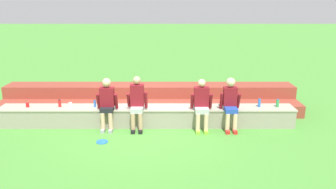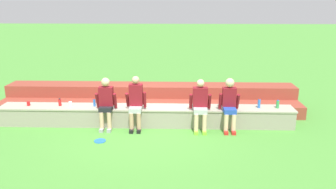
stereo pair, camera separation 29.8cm
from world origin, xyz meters
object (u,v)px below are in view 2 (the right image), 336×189
(water_bottle_near_right, at_px, (259,103))
(water_bottle_near_left, at_px, (60,102))
(person_right_of_center, at_px, (229,103))
(plastic_cup_middle, at_px, (70,104))
(plastic_cup_left_end, at_px, (28,104))
(water_bottle_center_gap, at_px, (278,104))
(person_center, at_px, (200,104))
(water_bottle_mid_right, at_px, (94,103))
(frisbee, at_px, (100,141))
(person_left_of_center, at_px, (136,102))
(person_far_left, at_px, (106,102))

(water_bottle_near_right, bearing_deg, water_bottle_near_left, 179.92)
(person_right_of_center, xyz_separation_m, water_bottle_near_left, (-4.48, 0.31, -0.13))
(water_bottle_near_right, height_order, plastic_cup_middle, water_bottle_near_right)
(plastic_cup_left_end, bearing_deg, water_bottle_center_gap, 0.06)
(person_center, height_order, water_bottle_center_gap, person_center)
(water_bottle_mid_right, bearing_deg, water_bottle_near_right, -0.01)
(plastic_cup_left_end, relative_size, frisbee, 0.41)
(person_center, bearing_deg, water_bottle_near_left, 174.74)
(person_center, xyz_separation_m, water_bottle_near_left, (-3.74, 0.34, -0.10))
(plastic_cup_middle, bearing_deg, water_bottle_near_left, 176.06)
(water_bottle_near_right, relative_size, frisbee, 0.93)
(water_bottle_near_left, bearing_deg, frisbee, -41.08)
(plastic_cup_left_end, xyz_separation_m, plastic_cup_middle, (1.14, -0.00, 0.01))
(person_center, xyz_separation_m, water_bottle_center_gap, (2.05, 0.33, -0.09))
(person_left_of_center, xyz_separation_m, person_right_of_center, (2.39, 0.01, -0.00))
(person_center, xyz_separation_m, water_bottle_mid_right, (-2.80, 0.34, -0.09))
(water_bottle_near_left, height_order, plastic_cup_left_end, water_bottle_near_left)
(person_right_of_center, distance_m, water_bottle_mid_right, 3.56)
(plastic_cup_left_end, bearing_deg, plastic_cup_middle, -0.02)
(water_bottle_near_right, bearing_deg, person_far_left, -175.49)
(water_bottle_near_right, relative_size, plastic_cup_middle, 2.06)
(person_far_left, xyz_separation_m, person_right_of_center, (3.16, 0.02, -0.00))
(water_bottle_near_left, height_order, water_bottle_near_right, water_bottle_near_right)
(person_left_of_center, xyz_separation_m, plastic_cup_left_end, (-2.94, 0.29, -0.17))
(person_center, bearing_deg, person_right_of_center, 2.93)
(person_left_of_center, bearing_deg, water_bottle_mid_right, 165.20)
(water_bottle_near_left, xyz_separation_m, water_bottle_center_gap, (5.79, -0.01, 0.01))
(person_far_left, relative_size, water_bottle_center_gap, 6.18)
(person_left_of_center, bearing_deg, water_bottle_near_right, 5.39)
(water_bottle_near_right, bearing_deg, person_right_of_center, -160.12)
(person_left_of_center, bearing_deg, water_bottle_center_gap, 4.62)
(water_bottle_mid_right, bearing_deg, plastic_cup_middle, -178.82)
(frisbee, bearing_deg, person_center, 18.37)
(water_bottle_center_gap, distance_m, plastic_cup_left_end, 6.64)
(person_left_of_center, relative_size, water_bottle_near_left, 6.85)
(person_right_of_center, height_order, plastic_cup_left_end, person_right_of_center)
(frisbee, bearing_deg, water_bottle_center_gap, 14.25)
(water_bottle_center_gap, bearing_deg, person_center, -170.81)
(person_far_left, height_order, plastic_cup_left_end, person_far_left)
(plastic_cup_middle, bearing_deg, person_far_left, -16.32)
(person_far_left, relative_size, water_bottle_near_left, 6.66)
(person_right_of_center, relative_size, frisbee, 4.92)
(person_center, xyz_separation_m, person_right_of_center, (0.74, 0.04, 0.03))
(water_bottle_near_right, height_order, frisbee, water_bottle_near_right)
(person_far_left, bearing_deg, water_bottle_near_right, 4.51)
(person_left_of_center, xyz_separation_m, water_bottle_near_right, (3.22, 0.30, -0.10))
(plastic_cup_middle, relative_size, frisbee, 0.45)
(person_far_left, height_order, plastic_cup_middle, person_far_left)
(person_right_of_center, xyz_separation_m, water_bottle_center_gap, (1.31, 0.29, -0.12))
(person_far_left, xyz_separation_m, frisbee, (-0.00, -0.83, -0.72))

